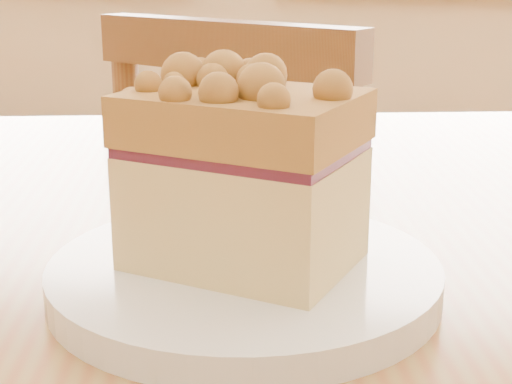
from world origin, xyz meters
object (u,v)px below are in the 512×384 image
cafe_table_main (34,372)px  cafe_chair_main (290,321)px  plate (244,277)px  cake_slice (241,168)px

cafe_table_main → cafe_chair_main: size_ratio=1.61×
cafe_chair_main → plate: size_ratio=4.10×
cake_slice → cafe_table_main: bearing=176.7°
cafe_table_main → cafe_chair_main: (0.09, 0.55, -0.22)m
cafe_chair_main → cake_slice: size_ratio=6.59×
cafe_table_main → cake_slice: (0.16, -0.05, 0.17)m
cake_slice → cafe_chair_main: bearing=111.5°
cafe_table_main → cafe_chair_main: cafe_chair_main is taller
cafe_chair_main → cake_slice: bearing=121.4°
cafe_chair_main → cake_slice: cake_slice is taller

